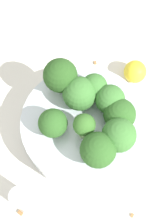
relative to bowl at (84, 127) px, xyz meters
name	(u,v)px	position (x,y,z in m)	size (l,w,h in m)	color
ground_plane	(84,132)	(0.00, 0.00, -0.03)	(3.00, 3.00, 0.00)	silver
bowl	(84,127)	(0.00, 0.00, 0.00)	(0.21, 0.21, 0.05)	silver
broccoli_floret_0	(120,115)	(0.03, -0.05, 0.05)	(0.05, 0.05, 0.05)	#84AD66
broccoli_floret_1	(98,150)	(-0.04, -0.05, 0.06)	(0.06, 0.06, 0.06)	#84AD66
broccoli_floret_2	(80,94)	(0.02, 0.03, 0.06)	(0.06, 0.06, 0.06)	#7A9E5B
broccoli_floret_3	(53,123)	(-0.04, 0.03, 0.05)	(0.05, 0.05, 0.05)	#7A9E5B
broccoli_floret_4	(94,87)	(0.05, 0.02, 0.05)	(0.04, 0.04, 0.05)	#7A9E5B
broccoli_floret_5	(84,126)	(-0.02, -0.01, 0.06)	(0.04, 0.04, 0.06)	#7A9E5B
broccoli_floret_6	(110,100)	(0.04, -0.02, 0.06)	(0.05, 0.05, 0.05)	#7A9E5B
broccoli_floret_7	(60,76)	(0.03, 0.07, 0.07)	(0.06, 0.06, 0.07)	#8EB770
broccoli_floret_8	(118,137)	(0.00, -0.07, 0.06)	(0.05, 0.05, 0.06)	#84AD66
pepper_shaker	(21,198)	(-0.16, 0.00, 0.01)	(0.03, 0.03, 0.08)	silver
lemon_wedge	(135,72)	(0.15, -0.01, -0.01)	(0.04, 0.04, 0.04)	yellow
almond_crumb_0	(95,62)	(0.13, 0.07, -0.02)	(0.01, 0.00, 0.01)	olive
almond_crumb_1	(21,214)	(-0.18, 0.00, -0.02)	(0.01, 0.01, 0.01)	olive
almond_crumb_2	(132,215)	(-0.07, -0.15, -0.02)	(0.01, 0.00, 0.01)	olive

